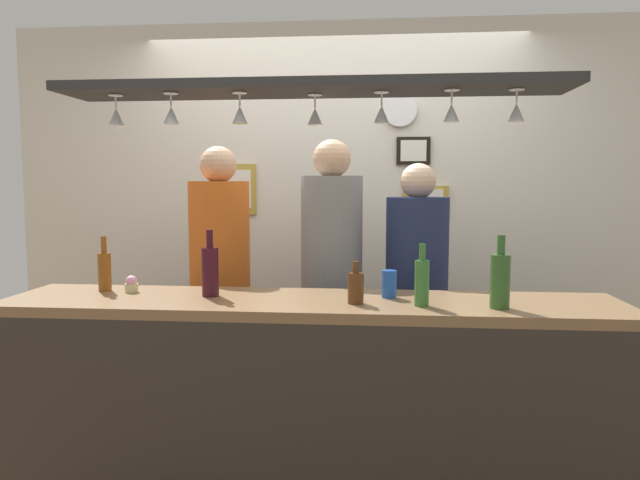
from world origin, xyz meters
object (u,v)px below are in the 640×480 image
(person_middle_grey_shirt, at_px, (332,267))
(person_right_navy_shirt, at_px, (417,283))
(drink_can, at_px, (389,284))
(bottle_wine_dark_red, at_px, (210,270))
(picture_frame_upper_small, at_px, (413,151))
(bottle_champagne_green, at_px, (500,280))
(cupcake, at_px, (131,284))
(picture_frame_caricature, at_px, (237,189))
(bottle_beer_brown_stubby, at_px, (356,287))
(bottle_beer_green_import, at_px, (422,281))
(bottle_beer_amber_tall, at_px, (105,270))
(picture_frame_lower_pair, at_px, (425,200))
(wall_clock, at_px, (400,110))
(person_left_orange_shirt, at_px, (220,269))

(person_middle_grey_shirt, bearing_deg, person_right_navy_shirt, -0.00)
(person_right_navy_shirt, relative_size, drink_can, 13.47)
(bottle_wine_dark_red, height_order, picture_frame_upper_small, picture_frame_upper_small)
(bottle_champagne_green, relative_size, picture_frame_upper_small, 1.36)
(cupcake, bearing_deg, picture_frame_caricature, 81.64)
(bottle_wine_dark_red, bearing_deg, bottle_beer_brown_stubby, -8.83)
(person_right_navy_shirt, height_order, bottle_beer_green_import, person_right_navy_shirt)
(bottle_beer_brown_stubby, bearing_deg, bottle_wine_dark_red, 171.17)
(bottle_beer_amber_tall, height_order, cupcake, bottle_beer_amber_tall)
(bottle_beer_green_import, bearing_deg, bottle_champagne_green, -3.02)
(person_right_navy_shirt, bearing_deg, picture_frame_lower_pair, 82.02)
(picture_frame_upper_small, bearing_deg, person_right_navy_shirt, -91.27)
(bottle_beer_green_import, xyz_separation_m, cupcake, (-1.33, 0.19, -0.07))
(bottle_beer_green_import, bearing_deg, picture_frame_lower_pair, 84.88)
(picture_frame_caricature, bearing_deg, cupcake, -98.36)
(bottle_beer_amber_tall, xyz_separation_m, drink_can, (1.33, -0.04, -0.04))
(bottle_wine_dark_red, height_order, bottle_champagne_green, same)
(picture_frame_caricature, bearing_deg, bottle_beer_brown_stubby, -59.80)
(person_right_navy_shirt, relative_size, bottle_champagne_green, 5.48)
(bottle_wine_dark_red, relative_size, wall_clock, 1.36)
(person_left_orange_shirt, relative_size, picture_frame_lower_pair, 5.80)
(bottle_beer_green_import, height_order, picture_frame_lower_pair, picture_frame_lower_pair)
(bottle_wine_dark_red, relative_size, drink_can, 2.46)
(person_right_navy_shirt, bearing_deg, person_middle_grey_shirt, 180.00)
(bottle_beer_amber_tall, height_order, wall_clock, wall_clock)
(person_left_orange_shirt, height_order, bottle_beer_amber_tall, person_left_orange_shirt)
(bottle_champagne_green, relative_size, wall_clock, 1.36)
(wall_clock, bearing_deg, bottle_wine_dark_red, -123.06)
(person_right_navy_shirt, bearing_deg, wall_clock, 96.02)
(person_right_navy_shirt, bearing_deg, bottle_wine_dark_red, -145.44)
(bottle_beer_amber_tall, relative_size, drink_can, 2.13)
(person_left_orange_shirt, distance_m, bottle_champagne_green, 1.60)
(person_middle_grey_shirt, height_order, picture_frame_lower_pair, person_middle_grey_shirt)
(bottle_beer_green_import, bearing_deg, cupcake, 171.90)
(person_right_navy_shirt, distance_m, bottle_beer_brown_stubby, 0.83)
(bottle_beer_amber_tall, xyz_separation_m, bottle_champagne_green, (1.78, -0.22, 0.02))
(drink_can, bearing_deg, picture_frame_lower_pair, 78.77)
(bottle_beer_brown_stubby, height_order, bottle_wine_dark_red, bottle_wine_dark_red)
(bottle_beer_brown_stubby, xyz_separation_m, picture_frame_caricature, (-0.86, 1.48, 0.40))
(bottle_beer_green_import, distance_m, drink_can, 0.22)
(person_middle_grey_shirt, relative_size, bottle_beer_brown_stubby, 9.85)
(bottle_wine_dark_red, distance_m, cupcake, 0.41)
(bottle_beer_brown_stubby, distance_m, picture_frame_caricature, 1.76)
(wall_clock, bearing_deg, person_middle_grey_shirt, -119.22)
(cupcake, relative_size, picture_frame_caricature, 0.23)
(drink_can, distance_m, picture_frame_upper_small, 1.50)
(bottle_beer_green_import, relative_size, picture_frame_upper_small, 1.18)
(picture_frame_caricature, bearing_deg, wall_clock, -0.33)
(person_left_orange_shirt, relative_size, wall_clock, 7.91)
(bottle_beer_green_import, distance_m, picture_frame_upper_small, 1.63)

